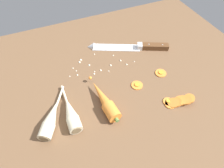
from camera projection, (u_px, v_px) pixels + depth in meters
ground_plane at (110, 86)px, 71.25cm from camera, size 120.00×90.00×4.00cm
chefs_knife at (126, 47)px, 81.67cm from camera, size 32.91×17.64×4.18cm
whole_carrot at (105, 101)px, 62.10cm from camera, size 5.70×20.30×4.20cm
parsnip_front at (51, 119)px, 57.92cm from camera, size 11.60×18.15×4.00cm
parsnip_mid_left at (71, 114)px, 59.11cm from camera, size 4.02×19.16×4.00cm
carrot_slice_stack at (180, 101)px, 63.22cm from camera, size 9.73×4.82×3.14cm
carrot_slice_stray_near at (161, 73)px, 72.41cm from camera, size 4.18×4.18×0.70cm
carrot_slice_stray_mid at (168, 101)px, 64.02cm from camera, size 3.42×3.42×0.70cm
carrot_slice_stray_far at (137, 85)px, 68.58cm from camera, size 4.12×4.12×0.70cm
mince_crumbs at (97, 64)px, 75.45cm from camera, size 26.39×11.84×0.87cm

